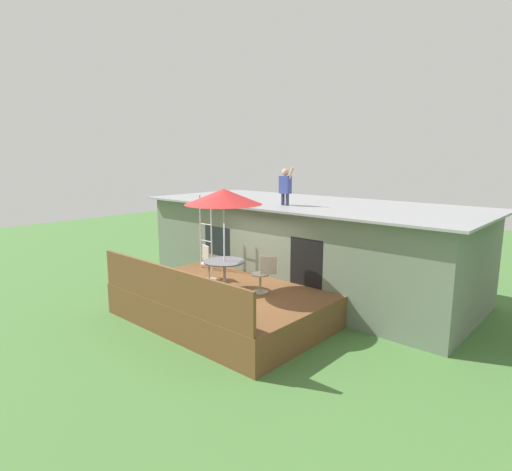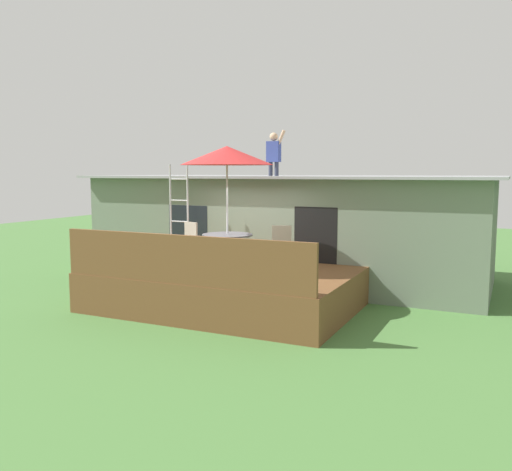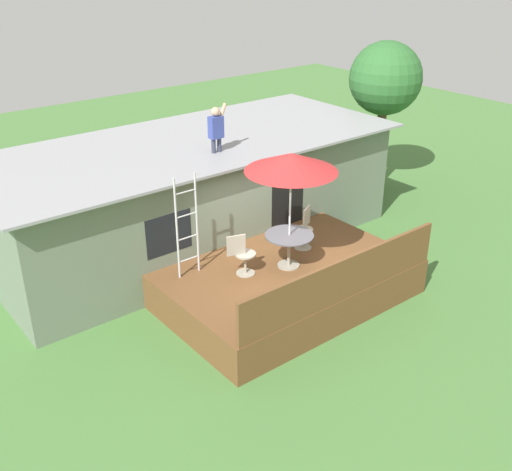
% 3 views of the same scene
% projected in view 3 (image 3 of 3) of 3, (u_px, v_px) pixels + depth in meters
% --- Properties ---
extents(ground_plane, '(40.00, 40.00, 0.00)m').
position_uv_depth(ground_plane, '(286.00, 298.00, 13.46)').
color(ground_plane, '#477538').
extents(house, '(10.50, 4.50, 2.72)m').
position_uv_depth(house, '(193.00, 193.00, 15.39)').
color(house, slate).
rests_on(house, ground).
extents(deck, '(5.26, 3.44, 0.80)m').
position_uv_depth(deck, '(286.00, 283.00, 13.29)').
color(deck, brown).
rests_on(deck, ground).
extents(deck_railing, '(5.16, 0.08, 0.90)m').
position_uv_depth(deck_railing, '(344.00, 279.00, 11.74)').
color(deck_railing, brown).
rests_on(deck_railing, deck).
extents(patio_table, '(1.04, 1.04, 0.74)m').
position_uv_depth(patio_table, '(289.00, 241.00, 12.89)').
color(patio_table, '#A59E8C').
rests_on(patio_table, deck).
extents(patio_umbrella, '(1.90, 1.90, 2.54)m').
position_uv_depth(patio_umbrella, '(291.00, 162.00, 12.11)').
color(patio_umbrella, silver).
rests_on(patio_umbrella, deck).
extents(step_ladder, '(0.52, 0.04, 2.20)m').
position_uv_depth(step_ladder, '(187.00, 226.00, 12.35)').
color(step_ladder, silver).
rests_on(step_ladder, deck).
extents(person_figure, '(0.47, 0.20, 1.11)m').
position_uv_depth(person_figure, '(216.00, 126.00, 13.77)').
color(person_figure, '#33384C').
rests_on(person_figure, house).
extents(patio_chair_left, '(0.61, 0.44, 0.92)m').
position_uv_depth(patio_chair_left, '(242.00, 255.00, 12.62)').
color(patio_chair_left, '#A59E8C').
rests_on(patio_chair_left, deck).
extents(patio_chair_right, '(0.58, 0.44, 0.92)m').
position_uv_depth(patio_chair_right, '(304.00, 228.00, 13.76)').
color(patio_chair_right, '#A59E8C').
rests_on(patio_chair_right, deck).
extents(backyard_tree, '(2.19, 2.19, 4.49)m').
position_uv_depth(backyard_tree, '(385.00, 80.00, 18.20)').
color(backyard_tree, brown).
rests_on(backyard_tree, ground).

